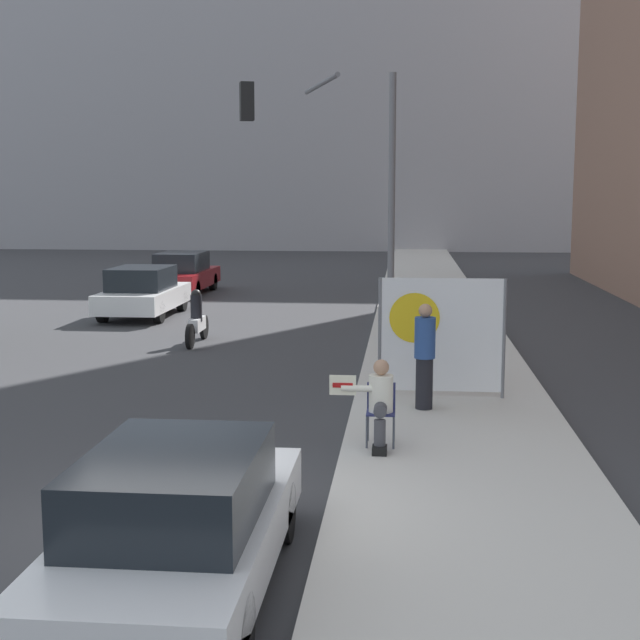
% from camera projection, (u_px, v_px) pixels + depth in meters
% --- Properties ---
extents(ground_plane, '(160.00, 160.00, 0.00)m').
position_uv_depth(ground_plane, '(164.00, 538.00, 9.52)').
color(ground_plane, '#38383A').
extents(sidewalk_curb, '(3.38, 90.00, 0.16)m').
position_uv_depth(sidewalk_curb, '(436.00, 327.00, 23.97)').
color(sidewalk_curb, beige).
rests_on(sidewalk_curb, ground_plane).
extents(building_backdrop_far, '(52.00, 12.00, 26.09)m').
position_uv_depth(building_backdrop_far, '(342.00, 53.00, 60.27)').
color(building_backdrop_far, '#99999E').
rests_on(building_backdrop_far, ground_plane).
extents(seated_protester, '(0.92, 0.77, 1.21)m').
position_uv_depth(seated_protester, '(379.00, 400.00, 12.35)').
color(seated_protester, '#474C56').
rests_on(seated_protester, sidewalk_curb).
extents(jogger_on_sidewalk, '(0.34, 0.34, 1.73)m').
position_uv_depth(jogger_on_sidewalk, '(425.00, 355.00, 14.47)').
color(jogger_on_sidewalk, black).
rests_on(jogger_on_sidewalk, sidewalk_curb).
extents(pedestrian_behind, '(0.34, 0.34, 1.65)m').
position_uv_depth(pedestrian_behind, '(435.00, 332.00, 17.26)').
color(pedestrian_behind, black).
rests_on(pedestrian_behind, sidewalk_curb).
extents(protest_banner, '(2.18, 0.06, 2.06)m').
position_uv_depth(protest_banner, '(440.00, 335.00, 15.30)').
color(protest_banner, slate).
rests_on(protest_banner, sidewalk_curb).
extents(traffic_light_pole, '(3.49, 3.26, 6.24)m').
position_uv_depth(traffic_light_pole, '(341.00, 161.00, 20.42)').
color(traffic_light_pole, slate).
rests_on(traffic_light_pole, sidewalk_curb).
extents(parked_car_curbside, '(1.73, 4.25, 1.40)m').
position_uv_depth(parked_car_curbside, '(178.00, 523.00, 8.06)').
color(parked_car_curbside, white).
rests_on(parked_car_curbside, ground_plane).
extents(car_on_road_nearest, '(1.86, 4.21, 1.49)m').
position_uv_depth(car_on_road_nearest, '(143.00, 292.00, 26.43)').
color(car_on_road_nearest, white).
rests_on(car_on_road_nearest, ground_plane).
extents(car_on_road_midblock, '(1.77, 4.61, 1.53)m').
position_uv_depth(car_on_road_midblock, '(183.00, 273.00, 32.32)').
color(car_on_road_midblock, maroon).
rests_on(car_on_road_midblock, ground_plane).
extents(motorcycle_on_road, '(0.28, 2.08, 1.34)m').
position_uv_depth(motorcycle_on_road, '(197.00, 321.00, 21.70)').
color(motorcycle_on_road, white).
rests_on(motorcycle_on_road, ground_plane).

